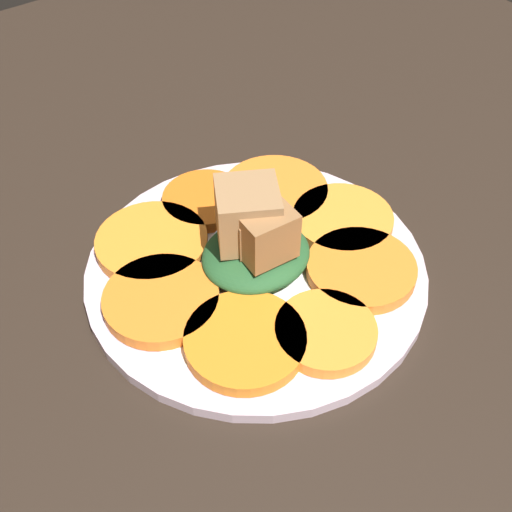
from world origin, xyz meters
TOP-DOWN VIEW (x-y plane):
  - table_slab at (0.00, 0.00)cm, footprint 120.00×120.00cm
  - plate at (0.00, 0.00)cm, footprint 27.73×27.73cm
  - carrot_slice_0 at (5.64, 5.84)cm, footprint 8.89×8.89cm
  - carrot_slice_1 at (0.56, 8.86)cm, footprint 7.49×7.49cm
  - carrot_slice_2 at (-5.96, 5.99)cm, footprint 8.77×8.77cm
  - carrot_slice_3 at (-8.88, 0.83)cm, footprint 8.66×8.66cm
  - carrot_slice_4 at (-6.73, -5.72)cm, footprint 9.51×9.51cm
  - carrot_slice_5 at (-1.08, -8.64)cm, footprint 7.57×7.57cm
  - carrot_slice_6 at (5.50, -6.99)cm, footprint 9.31×9.31cm
  - carrot_slice_7 at (8.29, -1.20)cm, footprint 8.90×8.90cm
  - center_pile at (0.15, -0.11)cm, footprint 9.01×8.36cm
  - fork at (-2.12, -5.51)cm, footprint 17.56×9.58cm

SIDE VIEW (x-z plane):
  - table_slab at x=0.00cm, z-range 0.00..2.00cm
  - plate at x=0.00cm, z-range 1.99..3.04cm
  - fork at x=-2.12cm, z-range 3.10..3.50cm
  - carrot_slice_0 at x=5.64cm, z-range 3.10..4.15cm
  - carrot_slice_1 at x=0.56cm, z-range 3.10..4.15cm
  - carrot_slice_2 at x=-5.96cm, z-range 3.10..4.15cm
  - carrot_slice_3 at x=-8.88cm, z-range 3.10..4.15cm
  - carrot_slice_4 at x=-6.73cm, z-range 3.10..4.15cm
  - carrot_slice_5 at x=-1.08cm, z-range 3.10..4.15cm
  - carrot_slice_6 at x=5.50cm, z-range 3.10..4.15cm
  - carrot_slice_7 at x=8.29cm, z-range 3.10..4.15cm
  - center_pile at x=0.15cm, z-range 2.55..9.69cm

